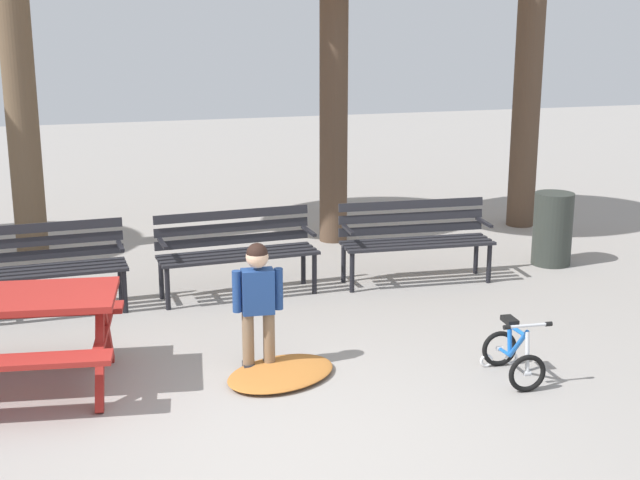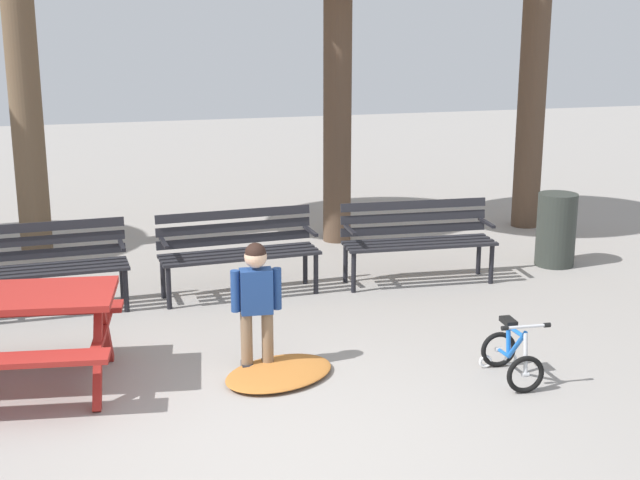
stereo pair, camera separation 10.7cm
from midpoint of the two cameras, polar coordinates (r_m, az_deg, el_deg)
ground at (r=6.16m, az=-2.40°, el=-12.82°), size 36.00×36.00×0.00m
park_bench_far_left at (r=8.87m, az=-17.04°, el=-1.25°), size 1.62×0.52×0.85m
park_bench_left at (r=9.04m, az=-4.95°, el=-0.35°), size 1.62×0.54×0.85m
park_bench_right at (r=9.50m, az=6.53°, el=0.34°), size 1.63×0.56×0.85m
child_standing at (r=7.09m, az=-3.66°, el=-3.60°), size 0.40×0.18×1.06m
kids_bicycle at (r=7.21m, az=12.56°, el=-7.20°), size 0.39×0.58×0.54m
leaf_pile at (r=7.15m, az=-2.19°, el=-8.48°), size 1.14×1.02×0.07m
trash_bin at (r=10.42m, az=15.13°, el=0.64°), size 0.44×0.44×0.83m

